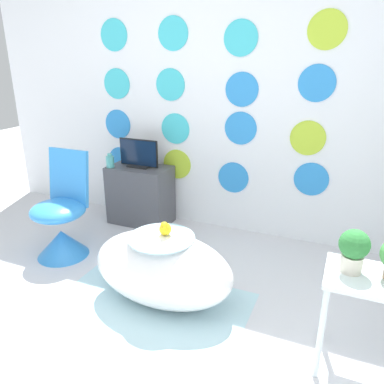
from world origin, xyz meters
name	(u,v)px	position (x,y,z in m)	size (l,w,h in m)	color
ground_plane	(51,382)	(0.00, 0.00, 0.00)	(12.00, 12.00, 0.00)	silver
wall_back_dotted	(206,88)	(0.00, 2.12, 1.30)	(4.58, 0.05, 2.60)	white
rug	(150,306)	(0.16, 0.74, 0.00)	(1.27, 0.83, 0.01)	silver
bathtub	(162,268)	(0.21, 0.83, 0.25)	(0.96, 0.52, 0.49)	white
rubber_duck	(165,228)	(0.23, 0.84, 0.54)	(0.08, 0.09, 0.09)	yellow
chair	(61,225)	(-0.84, 1.07, 0.27)	(0.44, 0.44, 0.86)	#338CE0
tv_cabinet	(141,195)	(-0.59, 1.89, 0.28)	(0.59, 0.35, 0.57)	#4C4C51
tv	(139,155)	(-0.59, 1.90, 0.68)	(0.40, 0.12, 0.27)	black
vase	(110,161)	(-0.83, 1.78, 0.63)	(0.08, 0.08, 0.13)	#51B2AD
side_table	(367,297)	(1.41, 0.73, 0.44)	(0.42, 0.34, 0.56)	silver
potted_plant_left	(354,249)	(1.32, 0.74, 0.68)	(0.15, 0.15, 0.22)	beige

